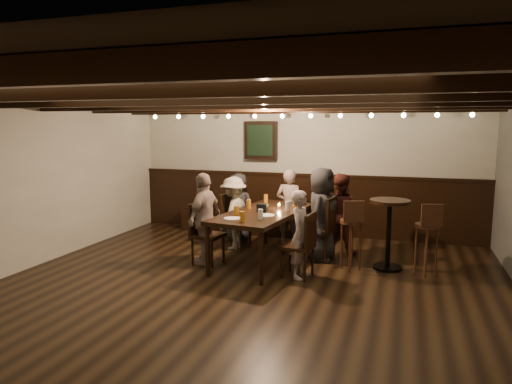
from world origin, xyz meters
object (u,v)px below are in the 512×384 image
(person_bench_left, at_px, (238,208))
(person_right_near, at_px, (321,214))
(bar_stool_right, at_px, (426,249))
(person_bench_right, at_px, (339,214))
(dining_table, at_px, (264,215))
(person_left_near, at_px, (234,213))
(bar_stool_left, at_px, (351,244))
(chair_right_near, at_px, (319,240))
(chair_right_far, at_px, (299,257))
(person_bench_centre, at_px, (289,207))
(chair_left_near, at_px, (235,232))
(person_right_far, at_px, (301,234))
(person_left_far, at_px, (205,218))
(high_top_table, at_px, (389,224))
(chair_left_far, at_px, (207,245))

(person_bench_left, height_order, person_right_near, person_right_near)
(person_right_near, bearing_deg, bar_stool_right, -94.22)
(person_bench_left, xyz_separation_m, person_bench_right, (1.79, -0.22, 0.04))
(dining_table, height_order, person_left_near, person_left_near)
(dining_table, height_order, bar_stool_left, bar_stool_left)
(chair_right_near, distance_m, chair_right_far, 0.90)
(person_bench_centre, bearing_deg, dining_table, 90.00)
(chair_left_near, bearing_deg, person_right_far, 58.51)
(person_bench_left, relative_size, person_right_far, 1.02)
(chair_left_near, bearing_deg, person_left_far, -1.95)
(person_left_near, bearing_deg, dining_table, 59.04)
(chair_left_near, xyz_separation_m, chair_right_far, (1.32, -1.07, -0.01))
(person_right_far, bearing_deg, bar_stool_right, -62.49)
(high_top_table, height_order, bar_stool_left, bar_stool_left)
(person_bench_centre, height_order, person_right_far, person_bench_centre)
(chair_right_far, distance_m, person_right_near, 1.00)
(chair_left_far, height_order, person_bench_centre, person_bench_centre)
(high_top_table, xyz_separation_m, bar_stool_right, (0.50, -0.16, -0.28))
(bar_stool_left, bearing_deg, person_left_near, 147.88)
(dining_table, xyz_separation_m, person_right_near, (0.80, 0.35, 0.00))
(dining_table, xyz_separation_m, chair_right_near, (0.77, 0.36, -0.41))
(person_bench_left, bearing_deg, high_top_table, 169.95)
(chair_left_far, xyz_separation_m, person_right_near, (1.57, 0.71, 0.43))
(chair_right_near, relative_size, bar_stool_left, 0.96)
(person_bench_right, relative_size, person_left_far, 0.95)
(person_bench_centre, bearing_deg, person_bench_right, 170.54)
(bar_stool_left, bearing_deg, person_right_far, -154.74)
(chair_right_near, xyz_separation_m, person_left_far, (-1.57, -0.71, 0.38))
(person_bench_left, bearing_deg, person_bench_centre, -170.54)
(chair_left_near, xyz_separation_m, bar_stool_right, (2.95, -0.48, 0.10))
(dining_table, bearing_deg, chair_left_near, 147.97)
(person_bench_left, xyz_separation_m, bar_stool_right, (3.07, -0.95, -0.23))
(person_bench_left, relative_size, person_left_near, 1.01)
(chair_left_near, bearing_deg, dining_table, 57.97)
(person_bench_centre, height_order, person_bench_right, person_bench_centre)
(chair_left_near, relative_size, person_bench_centre, 0.70)
(chair_left_far, relative_size, bar_stool_right, 0.89)
(chair_right_far, distance_m, high_top_table, 1.41)
(chair_left_near, distance_m, person_bench_left, 0.58)
(chair_left_near, distance_m, person_right_far, 1.75)
(chair_right_near, height_order, person_left_far, person_left_far)
(dining_table, relative_size, chair_right_near, 2.20)
(person_bench_right, height_order, person_left_near, person_bench_right)
(chair_right_near, bearing_deg, chair_left_near, 90.00)
(person_bench_centre, relative_size, person_right_near, 0.93)
(person_bench_left, distance_m, bar_stool_right, 3.22)
(chair_left_near, relative_size, bar_stool_left, 0.90)
(chair_right_far, relative_size, bar_stool_right, 0.87)
(person_left_far, xyz_separation_m, high_top_table, (2.59, 0.57, -0.02))
(person_left_near, distance_m, bar_stool_right, 3.02)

